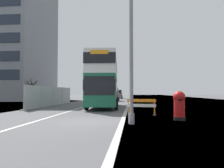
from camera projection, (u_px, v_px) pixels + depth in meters
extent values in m
cube|color=#4C4C4F|center=(90.00, 122.00, 11.60)|extent=(140.00, 280.00, 0.10)
cube|color=#B2AFA8|center=(122.00, 122.00, 11.45)|extent=(0.24, 196.00, 0.01)
cube|color=silver|center=(37.00, 121.00, 11.86)|extent=(0.16, 168.00, 0.01)
cube|color=#196042|center=(104.00, 91.00, 22.48)|extent=(3.10, 10.43, 2.68)
cube|color=silver|center=(104.00, 75.00, 22.53)|extent=(3.10, 10.43, 0.40)
cube|color=silver|center=(104.00, 66.00, 22.57)|extent=(3.07, 10.33, 1.56)
cube|color=black|center=(104.00, 87.00, 22.49)|extent=(3.13, 10.53, 0.86)
cube|color=black|center=(104.00, 66.00, 22.57)|extent=(3.12, 10.48, 0.86)
cube|color=black|center=(99.00, 86.00, 17.32)|extent=(2.33, 0.19, 1.47)
cube|color=orange|center=(99.00, 52.00, 17.42)|extent=(1.39, 0.14, 0.32)
cube|color=#196042|center=(104.00, 102.00, 22.43)|extent=(3.13, 10.53, 0.36)
cylinder|color=black|center=(87.00, 104.00, 19.28)|extent=(0.36, 1.02, 1.00)
cylinder|color=black|center=(116.00, 104.00, 19.20)|extent=(0.36, 1.02, 1.00)
cylinder|color=black|center=(95.00, 101.00, 25.30)|extent=(0.36, 1.02, 1.00)
cylinder|color=black|center=(117.00, 101.00, 25.22)|extent=(0.36, 1.02, 1.00)
cylinder|color=gray|center=(131.00, 42.00, 10.81)|extent=(0.18, 0.18, 7.85)
cylinder|color=gray|center=(131.00, 119.00, 10.67)|extent=(0.29, 0.29, 0.50)
cylinder|color=black|center=(179.00, 119.00, 12.10)|extent=(0.63, 0.63, 0.18)
cylinder|color=#B71414|center=(179.00, 107.00, 12.12)|extent=(0.58, 0.58, 1.07)
sphere|color=#B71414|center=(179.00, 97.00, 12.15)|extent=(0.65, 0.65, 0.65)
cube|color=black|center=(180.00, 100.00, 11.84)|extent=(0.22, 0.03, 0.07)
cube|color=orange|center=(141.00, 101.00, 14.81)|extent=(1.89, 0.58, 0.20)
cube|color=white|center=(141.00, 105.00, 14.80)|extent=(1.89, 0.58, 0.20)
cube|color=orange|center=(129.00, 108.00, 15.09)|extent=(0.09, 0.09, 0.97)
cube|color=black|center=(129.00, 114.00, 15.07)|extent=(0.25, 0.46, 0.08)
cube|color=orange|center=(154.00, 108.00, 14.49)|extent=(0.09, 0.09, 0.97)
cube|color=black|center=(155.00, 115.00, 14.47)|extent=(0.25, 0.46, 0.08)
cube|color=#A8AAAD|center=(33.00, 97.00, 20.00)|extent=(0.04, 3.26, 2.09)
cube|color=#A8AAAD|center=(47.00, 96.00, 23.39)|extent=(0.04, 3.26, 2.09)
cube|color=#A8AAAD|center=(58.00, 96.00, 26.77)|extent=(0.04, 3.26, 2.09)
cube|color=#A8AAAD|center=(66.00, 96.00, 30.16)|extent=(0.04, 3.26, 2.09)
cylinder|color=#939699|center=(24.00, 97.00, 18.31)|extent=(0.06, 0.06, 2.19)
cube|color=gray|center=(23.00, 110.00, 18.27)|extent=(0.44, 0.20, 0.12)
cylinder|color=#939699|center=(41.00, 97.00, 21.70)|extent=(0.06, 0.06, 2.19)
cube|color=gray|center=(40.00, 107.00, 21.66)|extent=(0.44, 0.20, 0.12)
cylinder|color=#939699|center=(53.00, 96.00, 25.08)|extent=(0.06, 0.06, 2.19)
cube|color=gray|center=(53.00, 105.00, 25.04)|extent=(0.44, 0.20, 0.12)
cylinder|color=#939699|center=(62.00, 96.00, 28.46)|extent=(0.06, 0.06, 2.19)
cube|color=gray|center=(62.00, 104.00, 28.42)|extent=(0.44, 0.20, 0.12)
cylinder|color=#939699|center=(70.00, 95.00, 31.85)|extent=(0.06, 0.06, 2.19)
cube|color=gray|center=(70.00, 103.00, 31.81)|extent=(0.44, 0.20, 0.12)
cube|color=maroon|center=(113.00, 96.00, 39.26)|extent=(1.71, 4.03, 1.39)
cube|color=black|center=(113.00, 90.00, 39.30)|extent=(1.58, 2.22, 0.80)
cylinder|color=black|center=(119.00, 99.00, 40.40)|extent=(0.20, 0.60, 0.60)
cylinder|color=black|center=(109.00, 99.00, 40.55)|extent=(0.20, 0.60, 0.60)
cylinder|color=black|center=(118.00, 100.00, 37.91)|extent=(0.20, 0.60, 0.60)
cylinder|color=black|center=(108.00, 100.00, 38.07)|extent=(0.20, 0.60, 0.60)
cube|color=slate|center=(105.00, 96.00, 48.30)|extent=(1.71, 4.24, 1.14)
cube|color=black|center=(105.00, 92.00, 48.33)|extent=(1.57, 2.33, 0.66)
cylinder|color=black|center=(110.00, 98.00, 49.51)|extent=(0.20, 0.60, 0.60)
cylinder|color=black|center=(102.00, 98.00, 49.67)|extent=(0.20, 0.60, 0.60)
cylinder|color=black|center=(108.00, 98.00, 46.90)|extent=(0.20, 0.60, 0.60)
cylinder|color=black|center=(100.00, 98.00, 47.05)|extent=(0.20, 0.60, 0.60)
cube|color=slate|center=(118.00, 95.00, 54.99)|extent=(1.81, 4.56, 1.21)
cube|color=black|center=(118.00, 91.00, 55.02)|extent=(1.66, 2.51, 0.75)
cylinder|color=black|center=(122.00, 97.00, 56.29)|extent=(0.20, 0.60, 0.60)
cylinder|color=black|center=(115.00, 97.00, 56.45)|extent=(0.20, 0.60, 0.60)
cylinder|color=black|center=(122.00, 98.00, 53.48)|extent=(0.20, 0.60, 0.60)
cylinder|color=black|center=(114.00, 98.00, 53.64)|extent=(0.20, 0.60, 0.60)
cylinder|color=#4C3D2D|center=(32.00, 92.00, 37.86)|extent=(0.36, 0.36, 3.10)
cylinder|color=#4C3D2D|center=(34.00, 84.00, 37.82)|extent=(1.03, 0.29, 0.94)
cylinder|color=#4C3D2D|center=(34.00, 84.00, 38.57)|extent=(0.42, 1.49, 1.49)
cylinder|color=#4C3D2D|center=(30.00, 86.00, 38.34)|extent=(1.05, 0.98, 1.22)
cylinder|color=#4C3D2D|center=(29.00, 84.00, 37.72)|extent=(1.07, 0.66, 1.63)
cylinder|color=#4C3D2D|center=(31.00, 83.00, 37.21)|extent=(0.55, 1.51, 1.45)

